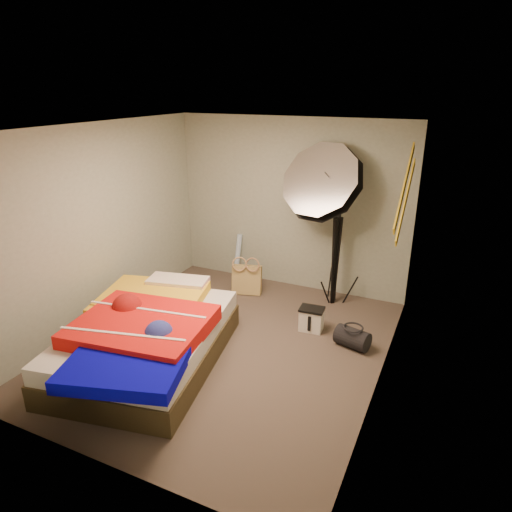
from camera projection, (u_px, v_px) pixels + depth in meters
The scene contains 15 objects.
floor at pixel (227, 346), 5.40m from camera, with size 4.00×4.00×0.00m, color #4A3E36.
ceiling at pixel (221, 128), 4.52m from camera, with size 4.00×4.00×0.00m, color silver.
wall_back at pixel (290, 205), 6.65m from camera, with size 3.50×3.50×0.00m, color #969E8E.
wall_front at pixel (91, 331), 3.26m from camera, with size 3.50×3.50×0.00m, color #969E8E.
wall_left at pixel (100, 227), 5.65m from camera, with size 4.00×4.00×0.00m, color #969E8E.
wall_right at pixel (389, 273), 4.27m from camera, with size 4.00×4.00×0.00m, color #969E8E.
tote_bag at pixel (247, 280), 6.69m from camera, with size 0.43×0.13×0.43m, color tan.
wrapping_roll at pixel (238, 256), 7.21m from camera, with size 0.08×0.08×0.71m, color #6AA2E2.
camera_case at pixel (311, 320), 5.70m from camera, with size 0.28×0.20×0.28m, color white.
duffel_bag at pixel (352, 338), 5.34m from camera, with size 0.24×0.24×0.39m, color black.
wall_stripe_upper at pixel (404, 186), 4.54m from camera, with size 0.02×1.10×0.10m, color gold.
wall_stripe_lower at pixel (406, 201), 4.82m from camera, with size 0.02×1.10×0.10m, color gold.
bed at pixel (147, 337), 4.99m from camera, with size 1.93×2.48×0.63m.
photo_umbrella at pixel (324, 184), 5.97m from camera, with size 1.46×1.15×2.34m.
camera_tripod at pixel (336, 250), 6.18m from camera, with size 0.10×0.10×1.39m.
Camera 1 is at (2.28, -4.10, 2.90)m, focal length 32.00 mm.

